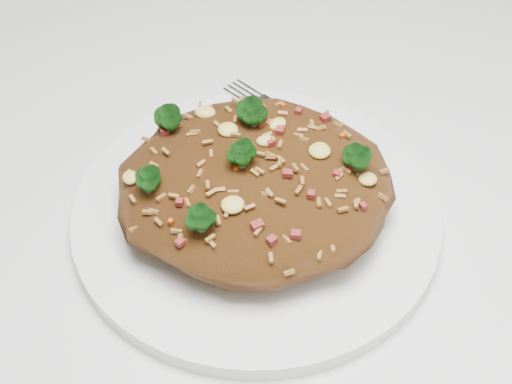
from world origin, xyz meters
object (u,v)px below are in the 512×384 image
dining_table (362,253)px  fried_rice (255,176)px  plate (256,212)px  fork (304,131)px

dining_table → fried_rice: (-0.10, -0.03, 0.14)m
dining_table → plate: 0.14m
dining_table → fried_rice: bearing=-164.6°
fried_rice → dining_table: bearing=15.4°
dining_table → fork: bearing=135.0°
fried_rice → fork: bearing=58.6°
dining_table → fried_rice: fried_rice is taller
dining_table → fried_rice: 0.17m
plate → fried_rice: (-0.00, 0.00, 0.04)m
dining_table → fork: fork is taller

